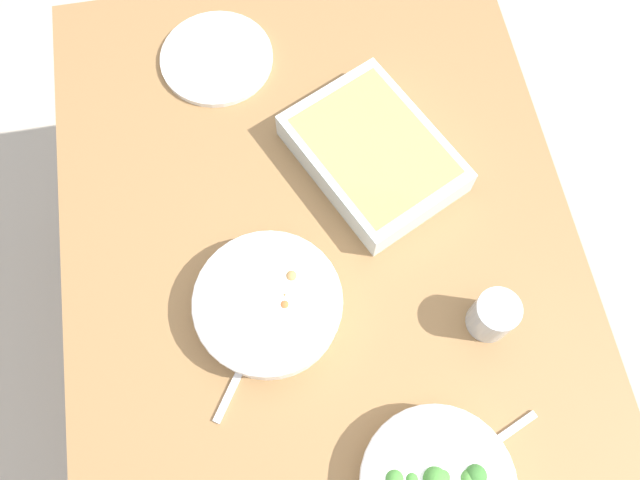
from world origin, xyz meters
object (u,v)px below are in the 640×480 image
side_plate (217,58)px  spoon_by_stew (247,356)px  drink_cup (493,316)px  baking_dish (373,153)px  spoon_by_broccoli (478,454)px  stew_bowl (268,304)px

side_plate → spoon_by_stew: bearing=178.0°
spoon_by_stew → drink_cup: bearing=-91.6°
drink_cup → spoon_by_stew: drink_cup is taller
side_plate → baking_dish: bearing=-137.1°
drink_cup → spoon_by_broccoli: drink_cup is taller
stew_bowl → baking_dish: 0.33m
drink_cup → spoon_by_broccoli: bearing=160.7°
spoon_by_broccoli → stew_bowl: bearing=44.9°
drink_cup → stew_bowl: bearing=76.5°
side_plate → spoon_by_broccoli: (-0.80, -0.31, -0.00)m
stew_bowl → baking_dish: size_ratio=0.67×
stew_bowl → drink_cup: drink_cup is taller
stew_bowl → baking_dish: (0.24, -0.23, 0.00)m
baking_dish → side_plate: 0.37m
baking_dish → spoon_by_broccoli: bearing=-173.8°
spoon_by_stew → spoon_by_broccoli: same height
side_plate → spoon_by_broccoli: bearing=-158.8°
baking_dish → side_plate: baking_dish is taller
drink_cup → spoon_by_stew: bearing=88.4°
baking_dish → spoon_by_stew: (-0.32, 0.27, -0.03)m
baking_dish → stew_bowl: bearing=137.1°
spoon_by_stew → spoon_by_broccoli: bearing=-122.6°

